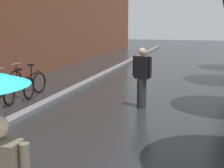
% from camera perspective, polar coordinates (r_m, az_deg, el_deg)
% --- Properties ---
extents(kerb_strip, '(0.30, 36.00, 0.12)m').
position_cam_1_polar(kerb_strip, '(13.10, -3.81, 0.55)').
color(kerb_strip, slate).
rests_on(kerb_strip, ground).
extents(parked_bicycle_5, '(1.13, 0.77, 0.96)m').
position_cam_1_polar(parked_bicycle_5, '(10.73, -16.49, -0.45)').
color(parked_bicycle_5, black).
rests_on(parked_bicycle_5, ground).
extents(parked_bicycle_6, '(1.17, 0.85, 0.96)m').
position_cam_1_polar(parked_bicycle_6, '(11.70, -14.36, 0.56)').
color(parked_bicycle_6, black).
rests_on(parked_bicycle_6, ground).
extents(pedestrian_walking_midground, '(0.56, 0.34, 1.67)m').
position_cam_1_polar(pedestrian_walking_midground, '(9.17, 5.13, 1.11)').
color(pedestrian_walking_midground, '#2D2D33').
rests_on(pedestrian_walking_midground, ground).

